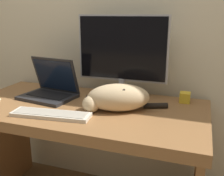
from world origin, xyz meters
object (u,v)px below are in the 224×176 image
at_px(external_keyboard, 51,114).
at_px(laptop, 50,90).
at_px(cat, 117,97).
at_px(monitor, 122,55).

bearing_deg(external_keyboard, laptop, 115.68).
height_order(external_keyboard, cat, cat).
xyz_separation_m(monitor, laptop, (-0.44, -0.16, -0.23)).
bearing_deg(external_keyboard, monitor, 53.77).
distance_m(external_keyboard, cat, 0.38).
bearing_deg(laptop, external_keyboard, -49.66).
xyz_separation_m(monitor, external_keyboard, (-0.26, -0.45, -0.27)).
xyz_separation_m(monitor, cat, (0.05, -0.25, -0.20)).
bearing_deg(cat, external_keyboard, -168.37).
bearing_deg(monitor, external_keyboard, -119.83).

